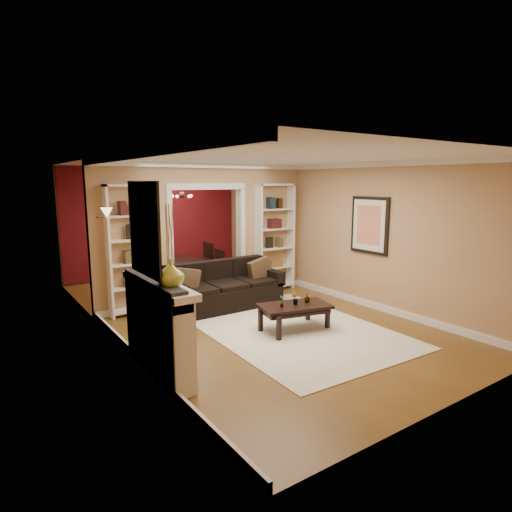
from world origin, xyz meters
TOP-DOWN VIEW (x-y plane):
  - floor at (0.00, 0.00)m, footprint 8.00×8.00m
  - ceiling at (0.00, 0.00)m, footprint 8.00×8.00m
  - wall_back at (0.00, 4.00)m, footprint 8.00×0.00m
  - wall_front at (0.00, -4.00)m, footprint 8.00×0.00m
  - wall_left at (-2.25, 0.00)m, footprint 0.00×8.00m
  - wall_right at (2.25, 0.00)m, footprint 0.00×8.00m
  - partition_wall at (0.00, 1.20)m, footprint 4.50×0.15m
  - red_back_panel at (0.00, 3.97)m, footprint 4.44×0.04m
  - dining_window at (0.00, 3.93)m, footprint 0.78×0.03m
  - area_rug at (0.25, -1.24)m, footprint 2.65×3.64m
  - sofa at (-0.03, 0.45)m, footprint 2.19×0.95m
  - pillow_left at (-0.81, 0.43)m, footprint 0.44×0.13m
  - pillow_right at (0.74, 0.43)m, footprint 0.46×0.16m
  - coffee_table at (0.26, -1.25)m, footprint 1.21×0.83m
  - plant_left at (-0.00, -1.25)m, footprint 0.13×0.12m
  - plant_center at (0.26, -1.25)m, footprint 0.14×0.14m
  - plant_right at (0.51, -1.25)m, footprint 0.11×0.11m
  - bookshelf_left at (-1.55, 1.03)m, footprint 0.90×0.30m
  - bookshelf_right at (1.55, 1.03)m, footprint 0.90×0.30m
  - fireplace at (-2.09, -1.50)m, footprint 0.32×1.70m
  - vase at (-2.09, -1.90)m, footprint 0.40×0.40m
  - mirror at (-2.23, -1.50)m, footprint 0.03×0.95m
  - wall_sconce at (-2.15, 0.55)m, footprint 0.18×0.18m
  - framed_art at (2.21, -1.00)m, footprint 0.04×0.85m
  - dining_table at (0.14, 2.62)m, footprint 1.59×0.88m
  - dining_chair_nw at (-0.41, 2.32)m, footprint 0.51×0.51m
  - dining_chair_ne at (0.69, 2.32)m, footprint 0.53×0.53m
  - dining_chair_sw at (-0.41, 2.92)m, footprint 0.55×0.55m
  - dining_chair_se at (0.69, 2.92)m, footprint 0.48×0.48m
  - chandelier at (0.00, 2.70)m, footprint 0.50×0.50m

SIDE VIEW (x-z plane):
  - floor at x=0.00m, z-range 0.00..0.00m
  - area_rug at x=0.25m, z-range 0.00..0.01m
  - coffee_table at x=0.26m, z-range 0.00..0.42m
  - dining_table at x=0.14m, z-range 0.00..0.56m
  - dining_chair_nw at x=-0.41m, z-range 0.00..0.79m
  - dining_chair_ne at x=0.69m, z-range 0.00..0.81m
  - sofa at x=-0.03m, z-range 0.00..0.86m
  - dining_chair_se at x=0.69m, z-range 0.00..0.90m
  - dining_chair_sw at x=-0.41m, z-range 0.00..0.92m
  - plant_right at x=0.51m, z-range 0.42..0.59m
  - plant_left at x=0.00m, z-range 0.42..0.62m
  - plant_center at x=0.26m, z-range 0.42..0.62m
  - fireplace at x=-2.09m, z-range 0.00..1.16m
  - pillow_left at x=-0.81m, z-range 0.42..0.85m
  - pillow_right at x=0.74m, z-range 0.42..0.87m
  - bookshelf_left at x=-1.55m, z-range 0.00..2.30m
  - bookshelf_right at x=1.55m, z-range 0.00..2.30m
  - red_back_panel at x=0.00m, z-range 0.00..2.64m
  - vase at x=-2.09m, z-range 1.16..1.48m
  - wall_back at x=0.00m, z-range -2.65..5.35m
  - wall_front at x=0.00m, z-range -2.65..5.35m
  - wall_left at x=-2.25m, z-range -2.65..5.35m
  - wall_right at x=2.25m, z-range -2.65..5.35m
  - partition_wall at x=0.00m, z-range 0.00..2.70m
  - dining_window at x=0.00m, z-range 1.06..2.04m
  - framed_art at x=2.21m, z-range 1.02..2.08m
  - mirror at x=-2.23m, z-range 1.25..2.35m
  - wall_sconce at x=-2.15m, z-range 1.72..1.94m
  - chandelier at x=0.00m, z-range 1.87..2.17m
  - ceiling at x=0.00m, z-range 2.70..2.70m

